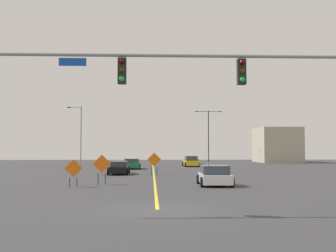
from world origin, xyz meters
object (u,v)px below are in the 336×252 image
car_green_distant (132,164)px  car_black_far (119,168)px  car_white_approaching (215,176)px  street_lamp_far_left (80,133)px  traffic_signal_assembly (237,83)px  construction_sign_right_shoulder (73,170)px  construction_sign_left_lane (102,165)px  street_lamp_near_left (208,132)px  car_orange_near (192,160)px  construction_sign_median_near (154,161)px  car_yellow_mid (191,161)px

car_green_distant → car_black_far: bearing=-94.0°
car_white_approaching → car_black_far: bearing=119.7°
street_lamp_far_left → car_white_approaching: size_ratio=2.18×
car_black_far → car_white_approaching: bearing=-60.3°
traffic_signal_assembly → construction_sign_right_shoulder: 13.94m
construction_sign_left_lane → car_black_far: size_ratio=0.44×
construction_sign_right_shoulder → car_black_far: size_ratio=0.38×
street_lamp_near_left → construction_sign_left_lane: street_lamp_near_left is taller
traffic_signal_assembly → car_black_far: 24.90m
street_lamp_far_left → car_orange_near: 17.82m
construction_sign_right_shoulder → construction_sign_median_near: size_ratio=0.84×
traffic_signal_assembly → car_orange_near: bearing=86.7°
street_lamp_far_left → car_orange_near: bearing=16.9°
construction_sign_right_shoulder → car_black_far: bearing=81.9°
construction_sign_median_near → car_white_approaching: 11.25m
street_lamp_far_left → construction_sign_median_near: bearing=-65.0°
construction_sign_median_near → car_yellow_mid: 19.88m
car_white_approaching → street_lamp_near_left: bearing=82.7°
car_orange_near → car_green_distant: size_ratio=0.95×
car_green_distant → car_orange_near: bearing=59.8°
traffic_signal_assembly → car_yellow_mid: (1.89, 40.62, -4.41)m
car_orange_near → car_white_approaching: bearing=-93.3°
street_lamp_far_left → car_green_distant: bearing=-51.4°
car_yellow_mid → car_green_distant: 10.11m
street_lamp_near_left → construction_sign_right_shoulder: 50.93m
car_green_distant → traffic_signal_assembly: bearing=-80.3°
car_green_distant → construction_sign_left_lane: bearing=-92.7°
street_lamp_near_left → car_white_approaching: (-6.14, -47.81, -4.88)m
construction_sign_right_shoulder → car_yellow_mid: construction_sign_right_shoulder is taller
construction_sign_right_shoulder → construction_sign_left_lane: (1.60, 1.78, 0.20)m
car_white_approaching → car_orange_near: car_white_approaching is taller
car_orange_near → car_black_far: bearing=-110.3°
construction_sign_right_shoulder → car_green_distant: (2.63, 23.75, -0.50)m
car_orange_near → street_lamp_far_left: bearing=-163.1°
street_lamp_near_left → construction_sign_right_shoulder: size_ratio=5.31×
construction_sign_median_near → street_lamp_near_left: bearing=74.9°
street_lamp_near_left → car_yellow_mid: size_ratio=2.16×
construction_sign_right_shoulder → construction_sign_left_lane: size_ratio=0.86×
construction_sign_median_near → car_black_far: 4.05m
street_lamp_near_left → construction_sign_right_shoulder: street_lamp_near_left is taller
traffic_signal_assembly → construction_sign_left_lane: traffic_signal_assembly is taller
construction_sign_median_near → car_orange_near: size_ratio=0.50×
construction_sign_left_lane → street_lamp_far_left: bearing=102.2°
street_lamp_far_left → street_lamp_near_left: bearing=35.6°
construction_sign_left_lane → car_orange_near: (9.73, 36.93, -0.66)m
car_black_far → car_white_approaching: 14.62m
traffic_signal_assembly → street_lamp_far_left: size_ratio=1.72×
car_white_approaching → traffic_signal_assembly: bearing=-93.6°
car_yellow_mid → traffic_signal_assembly: bearing=-92.7°
construction_sign_median_near → street_lamp_far_left: bearing=115.0°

